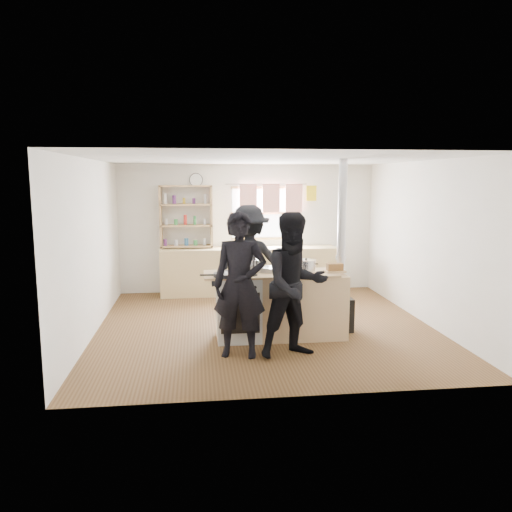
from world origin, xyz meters
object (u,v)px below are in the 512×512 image
stockpot_stove (255,266)px  bread_board (335,268)px  thermos (291,239)px  person_near_left (240,285)px  cooking_island (281,305)px  roast_tray (275,269)px  flue_heater (340,287)px  person_far (249,264)px  skillet_greens (226,275)px  person_near_right (295,285)px  stockpot_counter (306,266)px

stockpot_stove → bread_board: (1.11, -0.13, -0.04)m
thermos → person_near_left: person_near_left is taller
cooking_island → roast_tray: size_ratio=4.62×
thermos → bread_board: 2.81m
bread_board → flue_heater: (0.16, 0.25, -0.33)m
thermos → stockpot_stove: 2.86m
stockpot_stove → person_far: (-0.00, 0.81, -0.11)m
skillet_greens → bread_board: size_ratio=1.22×
person_near_left → person_near_right: person_near_left is taller
stockpot_stove → person_near_right: bearing=-65.0°
roast_tray → person_far: bearing=108.7°
thermos → roast_tray: (-0.73, -2.71, -0.09)m
thermos → person_near_right: size_ratio=0.17×
stockpot_counter → person_near_left: (-0.98, -0.65, -0.10)m
stockpot_counter → stockpot_stove: bearing=170.4°
person_far → cooking_island: bearing=101.4°
skillet_greens → roast_tray: 0.76m
stockpot_stove → person_near_right: person_near_right is taller
person_near_right → bread_board: bearing=30.5°
stockpot_counter → bread_board: stockpot_counter is taller
thermos → stockpot_stove: bearing=-110.8°
bread_board → cooking_island: bearing=177.5°
stockpot_counter → flue_heater: 0.72m
cooking_island → skillet_greens: bearing=-165.8°
skillet_greens → flue_heater: bearing=13.7°
bread_board → flue_heater: flue_heater is taller
skillet_greens → person_near_left: size_ratio=0.19×
skillet_greens → bread_board: bread_board is taller
stockpot_counter → person_far: bearing=127.0°
skillet_greens → roast_tray: (0.71, 0.26, 0.01)m
skillet_greens → person_far: (0.42, 1.10, -0.05)m
cooking_island → skillet_greens: skillet_greens is taller
roast_tray → stockpot_stove: 0.29m
stockpot_stove → flue_heater: (1.27, 0.12, -0.37)m
stockpot_stove → person_near_right: size_ratio=0.14×
stockpot_stove → person_near_left: size_ratio=0.14×
stockpot_counter → person_far: person_far is taller
stockpot_stove → bread_board: size_ratio=0.86×
skillet_greens → person_near_left: (0.14, -0.48, -0.04)m
roast_tray → bread_board: size_ratio=1.47×
roast_tray → flue_heater: (0.99, 0.15, -0.32)m
thermos → person_far: person_far is taller
roast_tray → flue_heater: 1.05m
stockpot_counter → flue_heater: (0.57, 0.24, -0.37)m
roast_tray → stockpot_counter: bearing=-11.8°
thermos → flue_heater: size_ratio=0.13×
flue_heater → person_near_right: size_ratio=1.37×
roast_tray → person_far: size_ratio=0.23×
stockpot_counter → flue_heater: bearing=22.9°
thermos → stockpot_counter: (-0.32, -2.79, -0.04)m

